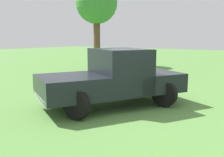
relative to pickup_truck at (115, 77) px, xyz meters
name	(u,v)px	position (x,y,z in m)	size (l,w,h in m)	color
ground_plane	(125,108)	(-0.37, 0.00, -0.95)	(80.00, 80.00, 0.00)	#54843D
pickup_truck	(115,77)	(0.00, 0.00, 0.00)	(3.81, 4.89, 1.83)	black
tree_back_left	(97,4)	(8.13, -9.26, 3.74)	(3.18, 3.18, 6.37)	brown
traffic_cone	(79,75)	(4.37, -3.03, -0.67)	(0.32, 0.32, 0.55)	orange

